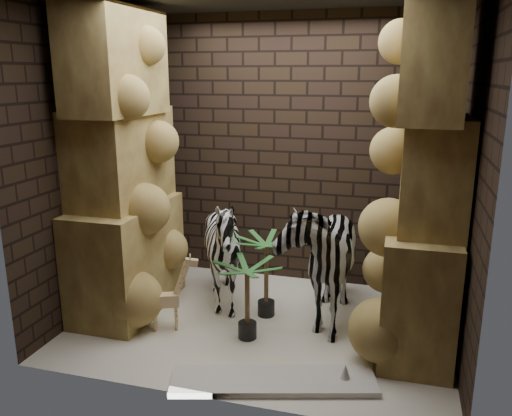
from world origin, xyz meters
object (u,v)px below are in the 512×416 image
(surfboard, at_px, (274,381))
(palm_front, at_px, (266,276))
(zebra_right, at_px, (320,245))
(palm_back, at_px, (247,300))
(zebra_left, at_px, (224,257))
(giraffe_toy, at_px, (165,292))

(surfboard, bearing_deg, palm_front, 91.62)
(zebra_right, xyz_separation_m, palm_back, (-0.55, -0.60, -0.38))
(palm_front, relative_size, surfboard, 0.52)
(zebra_right, bearing_deg, zebra_left, -179.47)
(palm_back, bearing_deg, surfboard, -57.91)
(zebra_right, xyz_separation_m, zebra_left, (-0.95, -0.07, -0.19))
(zebra_left, distance_m, surfboard, 1.53)
(zebra_right, xyz_separation_m, palm_front, (-0.50, -0.11, -0.33))
(zebra_left, height_order, surfboard, zebra_left)
(giraffe_toy, bearing_deg, palm_front, 10.61)
(zebra_left, bearing_deg, surfboard, -35.40)
(giraffe_toy, xyz_separation_m, palm_front, (0.84, 0.54, 0.04))
(giraffe_toy, distance_m, surfboard, 1.38)
(palm_back, bearing_deg, palm_front, 84.26)
(zebra_right, distance_m, surfboard, 1.45)
(giraffe_toy, bearing_deg, zebra_right, 3.74)
(zebra_right, relative_size, palm_front, 1.80)
(giraffe_toy, xyz_separation_m, surfboard, (1.20, -0.60, -0.35))
(zebra_left, distance_m, palm_front, 0.48)
(zebra_left, relative_size, palm_back, 1.66)
(zebra_left, relative_size, surfboard, 0.78)
(palm_front, distance_m, palm_back, 0.50)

